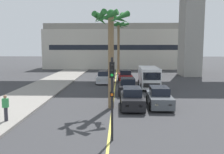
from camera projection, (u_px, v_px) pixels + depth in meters
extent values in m
cube|color=gray|center=(15.00, 103.00, 20.27)|extent=(4.80, 80.00, 0.15)
cube|color=#DBCC4C|center=(115.00, 88.00, 27.98)|extent=(0.14, 56.00, 0.01)
cube|color=gray|center=(191.00, 23.00, 39.09)|extent=(2.80, 4.40, 16.84)
cube|color=beige|center=(117.00, 49.00, 53.64)|extent=(30.44, 8.00, 8.11)
cube|color=#9C998D|center=(117.00, 27.00, 53.06)|extent=(29.83, 7.20, 1.20)
cube|color=black|center=(117.00, 47.00, 49.60)|extent=(27.39, 0.04, 1.00)
cube|color=#4C5156|center=(159.00, 99.00, 19.42)|extent=(1.78, 4.13, 0.80)
cube|color=black|center=(159.00, 91.00, 19.48)|extent=(1.43, 2.08, 0.60)
cube|color=#F2EDCC|center=(170.00, 105.00, 17.40)|extent=(0.24, 0.08, 0.14)
cube|color=#F2EDCC|center=(157.00, 105.00, 17.44)|extent=(0.24, 0.08, 0.14)
cylinder|color=black|center=(173.00, 107.00, 18.15)|extent=(0.23, 0.64, 0.64)
cylinder|color=black|center=(151.00, 106.00, 18.23)|extent=(0.23, 0.64, 0.64)
cylinder|color=black|center=(167.00, 99.00, 20.67)|extent=(0.23, 0.64, 0.64)
cylinder|color=black|center=(147.00, 99.00, 20.75)|extent=(0.23, 0.64, 0.64)
cube|color=black|center=(128.00, 88.00, 24.71)|extent=(1.72, 4.11, 0.80)
cube|color=black|center=(128.00, 81.00, 24.77)|extent=(1.40, 2.06, 0.60)
cube|color=#F2EDCC|center=(134.00, 91.00, 22.70)|extent=(0.24, 0.08, 0.14)
cube|color=#F2EDCC|center=(123.00, 91.00, 22.72)|extent=(0.24, 0.08, 0.14)
cylinder|color=black|center=(137.00, 93.00, 23.46)|extent=(0.22, 0.64, 0.64)
cylinder|color=black|center=(120.00, 93.00, 23.50)|extent=(0.22, 0.64, 0.64)
cylinder|color=black|center=(135.00, 88.00, 25.98)|extent=(0.22, 0.64, 0.64)
cylinder|color=black|center=(119.00, 88.00, 26.02)|extent=(0.22, 0.64, 0.64)
cube|color=#B7BABF|center=(104.00, 79.00, 31.78)|extent=(1.74, 4.12, 0.80)
cube|color=black|center=(104.00, 73.00, 31.84)|extent=(1.41, 2.06, 0.60)
cube|color=#F2EDCC|center=(107.00, 80.00, 29.77)|extent=(0.24, 0.08, 0.14)
cube|color=#F2EDCC|center=(99.00, 80.00, 29.79)|extent=(0.24, 0.08, 0.14)
cylinder|color=black|center=(110.00, 82.00, 30.53)|extent=(0.23, 0.64, 0.64)
cylinder|color=black|center=(97.00, 82.00, 30.56)|extent=(0.23, 0.64, 0.64)
cylinder|color=black|center=(110.00, 79.00, 33.05)|extent=(0.23, 0.64, 0.64)
cylinder|color=black|center=(98.00, 79.00, 33.09)|extent=(0.23, 0.64, 0.64)
cube|color=black|center=(132.00, 100.00, 19.09)|extent=(1.73, 4.11, 0.80)
cube|color=black|center=(132.00, 91.00, 19.15)|extent=(1.41, 2.06, 0.60)
cube|color=#F2EDCC|center=(141.00, 106.00, 17.08)|extent=(0.24, 0.08, 0.14)
cube|color=#F2EDCC|center=(127.00, 106.00, 17.10)|extent=(0.24, 0.08, 0.14)
cylinder|color=black|center=(144.00, 108.00, 17.84)|extent=(0.22, 0.64, 0.64)
cylinder|color=black|center=(122.00, 108.00, 17.88)|extent=(0.22, 0.64, 0.64)
cylinder|color=black|center=(141.00, 100.00, 20.36)|extent=(0.22, 0.64, 0.64)
cylinder|color=black|center=(121.00, 100.00, 20.40)|extent=(0.22, 0.64, 0.64)
cube|color=maroon|center=(125.00, 77.00, 33.05)|extent=(1.85, 4.16, 0.80)
cube|color=black|center=(125.00, 72.00, 33.12)|extent=(1.47, 2.10, 0.60)
cube|color=#F2EDCC|center=(130.00, 79.00, 31.06)|extent=(0.24, 0.09, 0.14)
cube|color=#F2EDCC|center=(123.00, 79.00, 31.05)|extent=(0.24, 0.09, 0.14)
cylinder|color=black|center=(132.00, 81.00, 31.83)|extent=(0.24, 0.65, 0.64)
cylinder|color=black|center=(120.00, 81.00, 31.82)|extent=(0.24, 0.65, 0.64)
cylinder|color=black|center=(131.00, 78.00, 34.35)|extent=(0.24, 0.65, 0.64)
cylinder|color=black|center=(119.00, 78.00, 34.34)|extent=(0.24, 0.65, 0.64)
cube|color=white|center=(149.00, 77.00, 27.93)|extent=(2.00, 5.20, 2.10)
cube|color=black|center=(152.00, 76.00, 25.35)|extent=(1.80, 0.08, 0.80)
cube|color=black|center=(152.00, 85.00, 25.40)|extent=(1.70, 0.06, 0.44)
cylinder|color=black|center=(159.00, 87.00, 26.47)|extent=(0.26, 0.76, 0.76)
cylinder|color=black|center=(142.00, 87.00, 26.53)|extent=(0.26, 0.76, 0.76)
cylinder|color=black|center=(155.00, 83.00, 29.56)|extent=(0.26, 0.76, 0.76)
cylinder|color=black|center=(139.00, 83.00, 29.62)|extent=(0.26, 0.76, 0.76)
cylinder|color=black|center=(112.00, 100.00, 12.23)|extent=(0.12, 0.12, 4.20)
cube|color=black|center=(112.00, 70.00, 11.91)|extent=(0.24, 0.20, 0.76)
sphere|color=black|center=(112.00, 65.00, 11.78)|extent=(0.14, 0.14, 0.14)
sphere|color=black|center=(112.00, 70.00, 11.81)|extent=(0.14, 0.14, 0.14)
sphere|color=#19D83F|center=(112.00, 75.00, 11.84)|extent=(0.14, 0.14, 0.14)
cube|color=black|center=(112.00, 94.00, 12.08)|extent=(0.20, 0.16, 0.24)
cube|color=orange|center=(112.00, 95.00, 12.00)|extent=(0.12, 0.03, 0.12)
cylinder|color=brown|center=(118.00, 50.00, 41.62)|extent=(0.40, 0.40, 8.27)
sphere|color=#236028|center=(119.00, 24.00, 41.09)|extent=(0.60, 0.60, 0.60)
cone|color=#236028|center=(125.00, 25.00, 41.11)|extent=(0.51, 2.32, 0.81)
cone|color=#236028|center=(124.00, 26.00, 41.84)|extent=(1.86, 2.02, 0.94)
cone|color=#236028|center=(118.00, 26.00, 42.25)|extent=(2.31, 0.47, 1.05)
cone|color=#236028|center=(114.00, 25.00, 41.96)|extent=(1.99, 1.89, 0.82)
cone|color=#236028|center=(112.00, 26.00, 41.13)|extent=(0.50, 2.31, 1.03)
cone|color=#236028|center=(114.00, 25.00, 40.37)|extent=(1.92, 1.95, 1.08)
cone|color=#236028|center=(117.00, 25.00, 40.01)|extent=(2.35, 0.78, 0.98)
cone|color=#236028|center=(124.00, 25.00, 40.34)|extent=(1.87, 2.00, 1.01)
cylinder|color=brown|center=(111.00, 63.00, 18.66)|extent=(0.43, 0.43, 6.96)
sphere|color=#236028|center=(111.00, 14.00, 18.21)|extent=(0.60, 0.60, 0.60)
cone|color=#236028|center=(123.00, 16.00, 18.25)|extent=(0.55, 1.92, 0.79)
cone|color=#236028|center=(119.00, 19.00, 18.93)|extent=(1.73, 1.55, 1.02)
cone|color=#236028|center=(108.00, 19.00, 19.12)|extent=(1.93, 1.01, 0.94)
cone|color=#236028|center=(100.00, 19.00, 18.70)|extent=(1.26, 1.86, 1.10)
cone|color=#236028|center=(99.00, 17.00, 17.84)|extent=(1.27, 1.88, 0.96)
cone|color=#236028|center=(106.00, 17.00, 17.40)|extent=(1.92, 1.02, 1.07)
cone|color=#236028|center=(119.00, 18.00, 17.54)|extent=(1.71, 1.55, 1.09)
cylinder|color=#2D2D38|center=(6.00, 114.00, 15.24)|extent=(0.22, 0.22, 0.85)
cube|color=#338C4C|center=(5.00, 103.00, 15.15)|extent=(0.34, 0.22, 0.56)
sphere|color=#9E7051|center=(5.00, 97.00, 15.10)|extent=(0.20, 0.20, 0.20)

